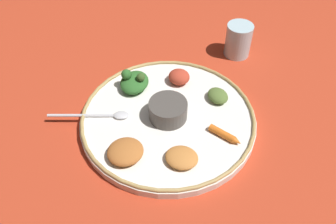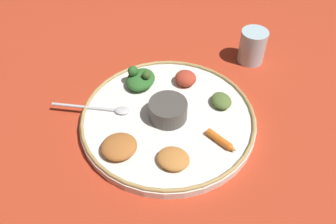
% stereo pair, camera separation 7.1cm
% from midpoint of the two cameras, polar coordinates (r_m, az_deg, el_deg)
% --- Properties ---
extents(ground_plane, '(2.40, 2.40, 0.00)m').
position_cam_midpoint_polar(ground_plane, '(0.78, -2.61, -1.83)').
color(ground_plane, '#B7381E').
extents(platter, '(0.39, 0.39, 0.02)m').
position_cam_midpoint_polar(platter, '(0.78, -2.63, -1.37)').
color(platter, white).
rests_on(platter, ground_plane).
extents(platter_rim, '(0.38, 0.38, 0.01)m').
position_cam_midpoint_polar(platter_rim, '(0.77, -2.66, -0.75)').
color(platter_rim, tan).
rests_on(platter_rim, platter).
extents(center_bowl, '(0.08, 0.08, 0.04)m').
position_cam_midpoint_polar(center_bowl, '(0.75, -2.71, 0.25)').
color(center_bowl, '#4C4742').
rests_on(center_bowl, platter).
extents(spoon, '(0.15, 0.13, 0.01)m').
position_cam_midpoint_polar(spoon, '(0.79, -13.41, -0.67)').
color(spoon, silver).
rests_on(spoon, platter).
extents(greens_pile, '(0.10, 0.10, 0.05)m').
position_cam_midpoint_polar(greens_pile, '(0.83, -7.92, 4.89)').
color(greens_pile, '#2D6628').
rests_on(greens_pile, platter).
extents(carrot_near_spoon, '(0.03, 0.08, 0.02)m').
position_cam_midpoint_polar(carrot_near_spoon, '(0.73, 6.47, -3.87)').
color(carrot_near_spoon, orange).
rests_on(carrot_near_spoon, platter).
extents(mound_collards, '(0.05, 0.06, 0.02)m').
position_cam_midpoint_polar(mound_collards, '(0.80, 5.61, 2.54)').
color(mound_collards, '#567033').
rests_on(mound_collards, platter).
extents(mound_berbere_red, '(0.07, 0.07, 0.03)m').
position_cam_midpoint_polar(mound_berbere_red, '(0.84, -0.62, 5.64)').
color(mound_berbere_red, '#B73D28').
rests_on(mound_berbere_red, platter).
extents(mound_chickpea, '(0.08, 0.08, 0.03)m').
position_cam_midpoint_polar(mound_chickpea, '(0.70, -9.89, -6.53)').
color(mound_chickpea, '#B2662D').
rests_on(mound_chickpea, platter).
extents(mound_squash, '(0.08, 0.09, 0.02)m').
position_cam_midpoint_polar(mound_squash, '(0.69, -0.75, -7.60)').
color(mound_squash, '#C67A38').
rests_on(mound_squash, platter).
extents(drinking_glass, '(0.07, 0.07, 0.09)m').
position_cam_midpoint_polar(drinking_glass, '(0.96, 9.21, 11.09)').
color(drinking_glass, silver).
rests_on(drinking_glass, ground_plane).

